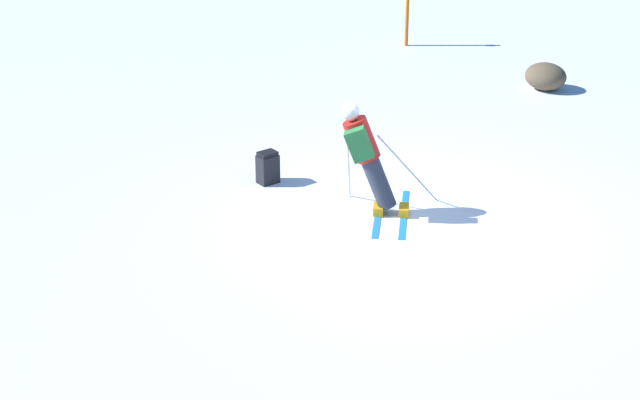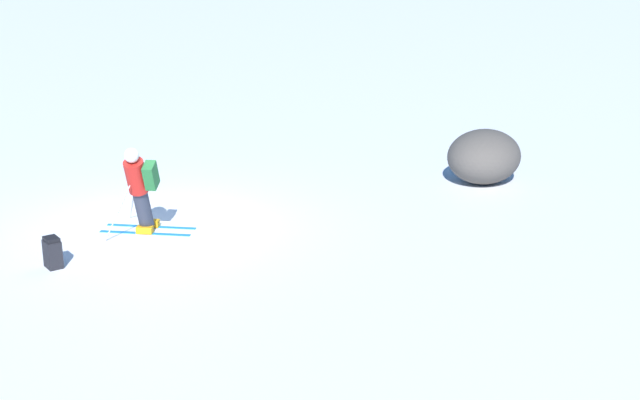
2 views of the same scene
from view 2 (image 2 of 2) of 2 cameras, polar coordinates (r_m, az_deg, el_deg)
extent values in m
plane|color=white|center=(16.12, -10.21, -1.65)|extent=(300.00, 300.00, 0.00)
cube|color=#1E7AC6|center=(16.09, -10.74, -1.68)|extent=(0.84, 1.47, 0.01)
cube|color=#1E7AC6|center=(15.77, -11.14, -2.10)|extent=(0.84, 1.47, 0.01)
cube|color=orange|center=(16.07, -10.75, -1.46)|extent=(0.25, 0.31, 0.12)
cube|color=orange|center=(15.75, -11.16, -1.88)|extent=(0.25, 0.31, 0.12)
cylinder|color=#2D3342|center=(15.62, -11.25, -0.48)|extent=(0.58, 0.47, 0.80)
cylinder|color=red|center=(15.21, -11.69, 1.50)|extent=(0.63, 0.55, 0.68)
sphere|color=tan|center=(14.98, -11.96, 2.73)|extent=(0.35, 0.32, 0.28)
sphere|color=silver|center=(14.97, -11.98, 2.81)|extent=(0.40, 0.37, 0.32)
cube|color=#236633|center=(15.11, -10.78, 1.55)|extent=(0.46, 0.36, 0.51)
cylinder|color=#B7B7BC|center=(16.04, -11.84, 0.34)|extent=(0.55, 0.87, 1.18)
cylinder|color=#B7B7BC|center=(15.32, -12.85, -0.85)|extent=(0.27, 0.47, 1.01)
cube|color=black|center=(14.53, -16.73, -3.34)|extent=(0.30, 0.35, 0.44)
cube|color=black|center=(14.45, -16.82, -2.41)|extent=(0.27, 0.32, 0.06)
ellipsoid|color=#4C4742|center=(18.69, 10.46, 2.76)|extent=(1.71, 1.45, 1.11)
camera|label=1|loc=(17.15, 40.38, 17.68)|focal=60.00mm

